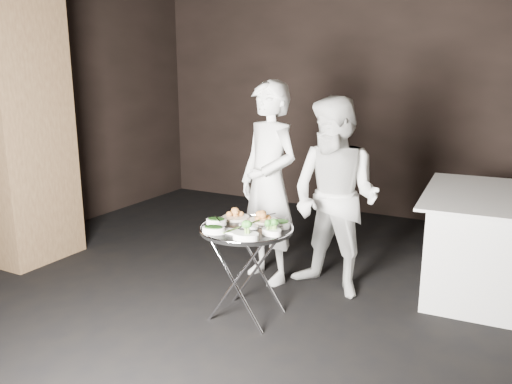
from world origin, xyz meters
The scene contains 17 objects.
floor centered at (0.00, 0.00, -0.03)m, with size 6.00×7.00×0.05m, color black.
wall_back centered at (0.00, 3.52, 1.50)m, with size 6.00×0.05×3.00m, color black.
column_left centered at (-2.58, 0.30, 1.50)m, with size 0.80×0.80×3.00m, color brown.
tray_stand centered at (0.06, 0.20, 0.39)m, with size 0.47×0.40×0.70m.
serving_tray centered at (0.06, 0.20, 0.70)m, with size 0.70×0.70×0.04m.
potato_plate_a centered at (-0.13, 0.35, 0.75)m, with size 0.21×0.21×0.08m.
potato_plate_b centered at (0.10, 0.39, 0.75)m, with size 0.21×0.21×0.08m.
greens_bowl centered at (0.29, 0.31, 0.75)m, with size 0.12×0.12×0.07m.
asparagus_plate_a centered at (0.07, 0.21, 0.73)m, with size 0.19×0.13×0.04m.
asparagus_plate_b centered at (0.03, 0.04, 0.73)m, with size 0.19×0.12×0.04m.
spinach_bowl_a centered at (-0.18, 0.15, 0.74)m, with size 0.18×0.14×0.06m.
spinach_bowl_b centered at (-0.09, -0.03, 0.74)m, with size 0.19×0.15×0.07m.
broccoli_bowl_a centered at (0.29, 0.14, 0.74)m, with size 0.19×0.16×0.07m.
broccoli_bowl_b centered at (0.18, -0.04, 0.75)m, with size 0.21×0.17×0.07m.
serving_utensils centered at (0.07, 0.26, 0.76)m, with size 0.58×0.41×0.01m.
waiter_left centered at (-0.13, 0.93, 0.88)m, with size 0.64×0.42×1.77m, color silver.
waiter_right centered at (0.48, 0.93, 0.82)m, with size 0.80×0.62×1.65m, color silver.
Camera 1 is at (1.77, -2.87, 1.82)m, focal length 35.00 mm.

